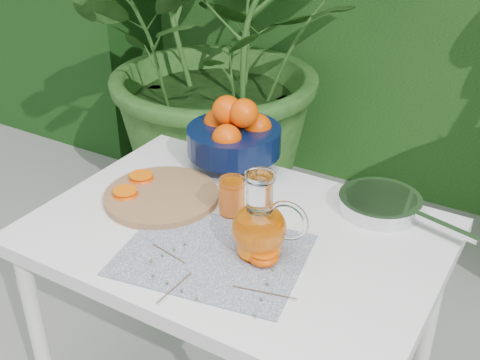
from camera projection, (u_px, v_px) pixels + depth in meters
The scene contains 10 objects.
potted_plant_left at pixel (226, 43), 2.71m from camera, with size 1.61×1.61×1.61m, color #25521C.
white_table at pixel (236, 255), 1.54m from camera, with size 1.00×0.70×0.75m.
placemat at pixel (213, 254), 1.40m from camera, with size 0.42×0.33×0.00m, color #0D1D4D.
cutting_board at pixel (162, 196), 1.62m from camera, with size 0.31×0.31×0.02m, color #946143.
fruit_bowl at pixel (235, 134), 1.75m from camera, with size 0.33×0.33×0.22m.
juice_pitcher at pixel (260, 227), 1.37m from camera, with size 0.19×0.14×0.21m.
juice_tumbler at pixel (232, 197), 1.54m from camera, with size 0.08×0.08×0.10m.
saute_pan at pixel (381, 203), 1.56m from camera, with size 0.39×0.26×0.04m.
orange_halves at pixel (172, 207), 1.55m from camera, with size 0.54×0.21×0.03m.
thyme_sprigs at pixel (203, 277), 1.32m from camera, with size 0.38×0.22×0.01m.
Camera 1 is at (0.56, -1.13, 1.59)m, focal length 45.00 mm.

